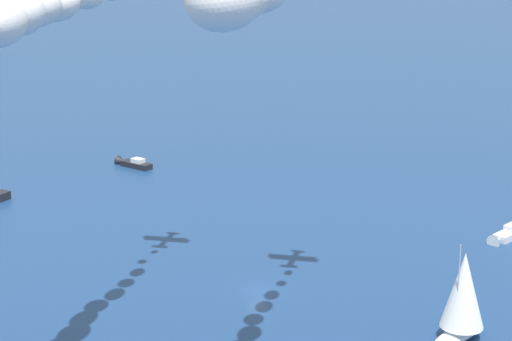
{
  "coord_description": "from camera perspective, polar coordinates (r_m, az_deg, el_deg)",
  "views": [
    {
      "loc": [
        103.74,
        -51.61,
        49.53
      ],
      "look_at": [
        0.75,
        -0.64,
        16.97
      ],
      "focal_mm": 65.35,
      "sensor_mm": 36.0,
      "label": 1
    }
  ],
  "objects": [
    {
      "name": "motorboat_outer_ring_b",
      "position": [
        185.87,
        -7.6,
        0.44
      ],
      "size": [
        8.63,
        5.74,
        2.48
      ],
      "color": "black",
      "rests_on": "ground_plane"
    },
    {
      "name": "smoke_trail_lead",
      "position": [
        82.71,
        -13.88,
        9.38
      ],
      "size": [
        39.37,
        34.24,
        4.86
      ],
      "color": "silver"
    },
    {
      "name": "sailboat_trailing",
      "position": [
        113.05,
        12.55,
        -7.46
      ],
      "size": [
        6.54,
        9.82,
        12.2
      ],
      "color": "white",
      "rests_on": "ground_plane"
    },
    {
      "name": "ground_plane",
      "position": [
        126.01,
        0.11,
        -7.32
      ],
      "size": [
        2000.0,
        2000.0,
        0.0
      ],
      "primitive_type": "plane",
      "color": "navy"
    },
    {
      "name": "motorboat_far_stbd",
      "position": [
        149.29,
        15.07,
        -3.84
      ],
      "size": [
        5.08,
        8.96,
        2.53
      ],
      "color": "white",
      "rests_on": "ground_plane"
    }
  ]
}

